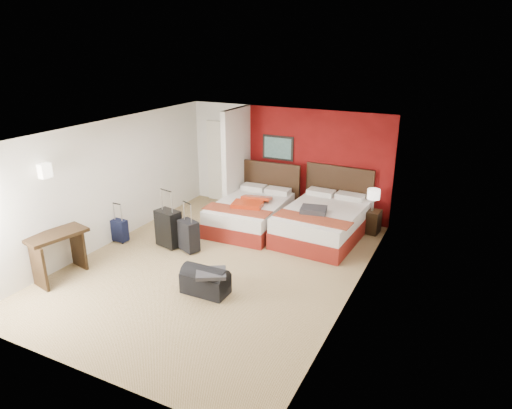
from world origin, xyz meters
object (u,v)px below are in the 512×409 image
Objects in this scene: bed_left at (250,215)px; table_lamp at (373,200)px; nightstand at (371,221)px; bed_right at (322,224)px; suitcase_navy at (120,232)px; suitcase_charcoal at (189,237)px; desk at (59,255)px; red_suitcase_open at (252,202)px; suitcase_black at (169,229)px; duffel_bag at (205,282)px.

bed_left is 4.20× the size of table_lamp.
bed_left reaches higher than nightstand.
bed_right is at bearing -138.95° from table_lamp.
suitcase_charcoal is at bearing 10.48° from suitcase_navy.
table_lamp is 0.48× the size of desk.
nightstand is 3.93m from suitcase_charcoal.
bed_left is 2.67m from table_lamp.
nightstand is (2.37, 1.01, -0.40)m from red_suitcase_open.
desk is (-1.97, -3.48, 0.12)m from bed_left.
suitcase_black is 0.96× the size of duffel_bag.
bed_left is 2.88m from duffel_bag.
bed_left is at bearing 93.52° from suitcase_charcoal.
bed_right is 3.14m from duffel_bag.
suitcase_charcoal is 1.37× the size of suitcase_navy.
suitcase_black is (-3.49, -2.52, 0.12)m from nightstand.
suitcase_charcoal reaches higher than nightstand.
desk is at bearing -121.60° from bed_left.
bed_right is 2.50× the size of red_suitcase_open.
nightstand is 1.13× the size of suitcase_navy.
bed_right reaches higher than bed_left.
red_suitcase_open reaches higher than nightstand.
nightstand is at bearing 61.89° from suitcase_charcoal.
red_suitcase_open is (-1.51, -0.26, 0.33)m from bed_right.
bed_right is at bearing -2.25° from red_suitcase_open.
bed_left is 2.63m from nightstand.
bed_left is at bearing -154.28° from nightstand.
table_lamp is 5.35m from suitcase_navy.
table_lamp is at bearing 63.09° from duffel_bag.
table_lamp is 3.95m from suitcase_charcoal.
suitcase_charcoal is (-3.01, -2.52, -0.44)m from table_lamp.
nightstand is 4.17m from duffel_bag.
table_lamp is at bearing 18.13° from bed_left.
duffel_bag is 0.76× the size of desk.
suitcase_charcoal is at bearing 11.45° from suitcase_black.
suitcase_navy is at bearing -154.35° from suitcase_black.
bed_right is 2.81× the size of duffel_bag.
desk reaches higher than red_suitcase_open.
nightstand reaches higher than duffel_bag.
nightstand is at bearing 11.03° from red_suitcase_open.
suitcase_charcoal is 0.79× the size of duffel_bag.
nightstand is at bearing 32.50° from suitcase_navy.
nightstand is at bearing 47.71° from suitcase_black.
desk is (-1.43, -1.87, 0.11)m from suitcase_charcoal.
suitcase_black reaches higher than bed_left.
suitcase_navy is (-2.07, -1.87, -0.08)m from bed_left.
bed_left is at bearing 101.82° from duffel_bag.
suitcase_navy is 2.84m from duffel_bag.
suitcase_charcoal is (-3.01, -2.52, 0.05)m from nightstand.
duffel_bag is at bearing -105.55° from bed_right.
suitcase_black is at bearing 75.63° from desk.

